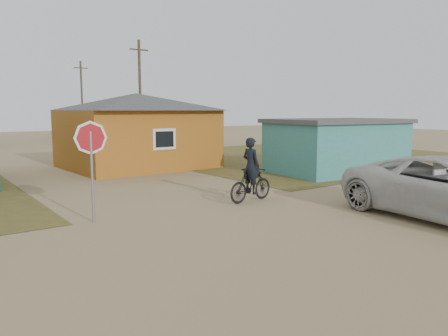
{
  "coord_description": "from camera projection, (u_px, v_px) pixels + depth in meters",
  "views": [
    {
      "loc": [
        -7.35,
        -7.45,
        3.01
      ],
      "look_at": [
        0.22,
        3.0,
        1.3
      ],
      "focal_mm": 35.0,
      "sensor_mm": 36.0,
      "label": 1
    }
  ],
  "objects": [
    {
      "name": "ground",
      "position": [
        289.0,
        234.0,
        10.65
      ],
      "size": [
        120.0,
        120.0,
        0.0
      ],
      "primitive_type": "plane",
      "color": "#957E56"
    },
    {
      "name": "cyclist",
      "position": [
        251.0,
        178.0,
        14.43
      ],
      "size": [
        1.94,
        0.76,
        2.13
      ],
      "color": "black",
      "rests_on": "ground"
    },
    {
      "name": "shed_turquoise",
      "position": [
        336.0,
        145.0,
        21.22
      ],
      "size": [
        6.71,
        4.93,
        2.6
      ],
      "color": "teal",
      "rests_on": "ground"
    },
    {
      "name": "house_beige_east",
      "position": [
        100.0,
        121.0,
        48.33
      ],
      "size": [
        6.95,
        6.05,
        3.6
      ],
      "color": "gray",
      "rests_on": "ground"
    },
    {
      "name": "grass_ne",
      "position": [
        303.0,
        155.0,
        29.23
      ],
      "size": [
        20.0,
        18.0,
        0.0
      ],
      "primitive_type": "cube",
      "color": "brown",
      "rests_on": "ground"
    },
    {
      "name": "house_yellow",
      "position": [
        137.0,
        129.0,
        23.08
      ],
      "size": [
        7.72,
        6.76,
        3.9
      ],
      "color": "#A15C18",
      "rests_on": "ground"
    },
    {
      "name": "stop_sign",
      "position": [
        91.0,
        149.0,
        11.54
      ],
      "size": [
        0.83,
        0.4,
        2.74
      ],
      "color": "gray",
      "rests_on": "ground"
    },
    {
      "name": "utility_pole_far",
      "position": [
        82.0,
        99.0,
        44.97
      ],
      "size": [
        1.4,
        0.2,
        8.0
      ],
      "color": "#443929",
      "rests_on": "ground"
    },
    {
      "name": "utility_pole_near",
      "position": [
        140.0,
        95.0,
        31.54
      ],
      "size": [
        1.4,
        0.2,
        8.0
      ],
      "color": "#443929",
      "rests_on": "ground"
    }
  ]
}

